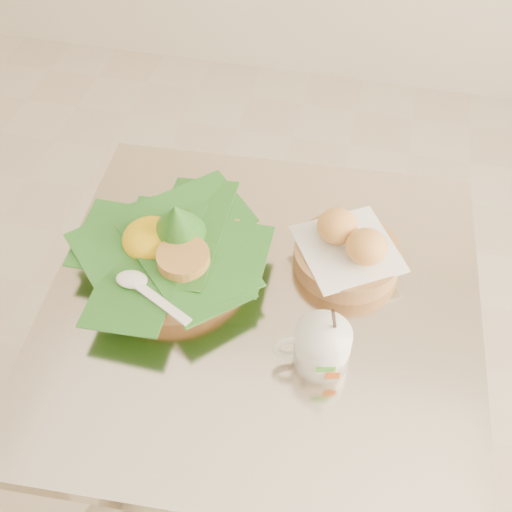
% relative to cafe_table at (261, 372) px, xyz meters
% --- Properties ---
extents(floor, '(3.60, 3.60, 0.00)m').
position_rel_cafe_table_xyz_m(floor, '(-0.17, 0.01, -0.53)').
color(floor, beige).
rests_on(floor, ground).
extents(cafe_table, '(0.74, 0.74, 0.75)m').
position_rel_cafe_table_xyz_m(cafe_table, '(0.00, 0.00, 0.00)').
color(cafe_table, gray).
rests_on(cafe_table, floor).
extents(rice_basket, '(0.32, 0.32, 0.16)m').
position_rel_cafe_table_xyz_m(rice_basket, '(-0.16, 0.04, 0.26)').
color(rice_basket, '#9F7544').
rests_on(rice_basket, cafe_table).
extents(bread_basket, '(0.21, 0.21, 0.09)m').
position_rel_cafe_table_xyz_m(bread_basket, '(0.12, 0.11, 0.25)').
color(bread_basket, '#9F7544').
rests_on(bread_basket, cafe_table).
extents(coffee_mug, '(0.11, 0.09, 0.14)m').
position_rel_cafe_table_xyz_m(coffee_mug, '(0.11, -0.09, 0.26)').
color(coffee_mug, white).
rests_on(coffee_mug, cafe_table).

